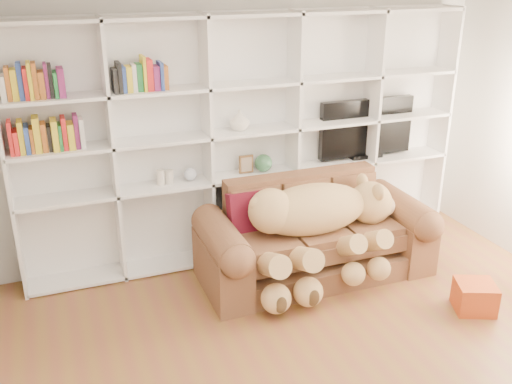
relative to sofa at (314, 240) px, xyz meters
name	(u,v)px	position (x,y,z in m)	size (l,w,h in m)	color
wall_back	(244,121)	(-0.40, 0.82, 1.01)	(5.00, 0.02, 2.70)	silver
bookshelf	(225,131)	(-0.64, 0.68, 0.96)	(4.43, 0.35, 2.40)	white
sofa	(314,240)	(0.00, 0.00, 0.00)	(2.17, 0.94, 0.91)	brown
teddy_bear	(317,222)	(-0.06, -0.18, 0.28)	(1.57, 0.87, 0.91)	tan
throw_pillow	(249,213)	(-0.59, 0.15, 0.32)	(0.40, 0.13, 0.40)	#580F22
gift_box	(475,297)	(1.02, -1.08, -0.22)	(0.32, 0.30, 0.26)	#BD4619
tv	(366,129)	(0.91, 0.67, 0.83)	(1.06, 0.18, 0.63)	black
picture_frame	(246,164)	(-0.46, 0.62, 0.62)	(0.14, 0.03, 0.18)	brown
green_vase	(263,163)	(-0.27, 0.62, 0.61)	(0.18, 0.18, 0.18)	#32613D
figurine_tall	(161,177)	(-1.30, 0.62, 0.59)	(0.07, 0.07, 0.15)	silver
figurine_short	(169,177)	(-1.22, 0.62, 0.59)	(0.08, 0.08, 0.13)	silver
snow_globe	(190,174)	(-1.02, 0.62, 0.59)	(0.13, 0.13, 0.13)	silver
shelf_vase	(240,120)	(-0.52, 0.62, 1.07)	(0.19, 0.19, 0.20)	white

